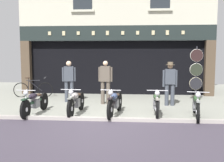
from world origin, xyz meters
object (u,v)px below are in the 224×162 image
object	(u,v)px
motorcycle_center_right	(156,103)
shopkeeper_center	(105,80)
motorcycle_center	(115,102)
motorcycle_right	(196,104)
advert_board_near	(74,56)
motorcycle_left	(35,102)
salesman_left	(69,79)
salesman_right	(170,82)
leaning_bicycle	(33,89)
tyre_sign_pole	(196,70)
motorcycle_center_left	(76,102)

from	to	relation	value
motorcycle_center_right	shopkeeper_center	bearing A→B (deg)	-42.19
motorcycle_center	shopkeeper_center	distance (m)	2.03
motorcycle_right	advert_board_near	world-z (taller)	advert_board_near
motorcycle_left	motorcycle_center	distance (m)	2.63
salesman_left	advert_board_near	xyz separation A→B (m)	(-0.33, 2.33, 0.92)
motorcycle_center	motorcycle_right	xyz separation A→B (m)	(2.55, -0.07, -0.01)
motorcycle_left	motorcycle_right	size ratio (longest dim) A/B	1.00
shopkeeper_center	salesman_right	distance (m)	2.49
advert_board_near	leaning_bicycle	size ratio (longest dim) A/B	0.57
motorcycle_right	tyre_sign_pole	distance (m)	3.40
motorcycle_center_left	motorcycle_center_right	size ratio (longest dim) A/B	1.01
shopkeeper_center	salesman_right	world-z (taller)	shopkeeper_center
salesman_right	tyre_sign_pole	size ratio (longest dim) A/B	0.73
motorcycle_center_right	motorcycle_center	bearing A→B (deg)	5.41
motorcycle_left	advert_board_near	size ratio (longest dim) A/B	2.01
motorcycle_center_left	tyre_sign_pole	distance (m)	5.56
motorcycle_center	motorcycle_left	bearing A→B (deg)	9.57
salesman_right	leaning_bicycle	xyz separation A→B (m)	(-5.99, 1.53, -0.56)
advert_board_near	leaning_bicycle	distance (m)	2.54
motorcycle_left	motorcycle_center_right	bearing A→B (deg)	-174.40
tyre_sign_pole	shopkeeper_center	bearing A→B (deg)	-161.77
motorcycle_center_left	salesman_left	world-z (taller)	salesman_left
tyre_sign_pole	advert_board_near	size ratio (longest dim) A/B	2.27
motorcycle_left	motorcycle_right	world-z (taller)	motorcycle_left
tyre_sign_pole	advert_board_near	distance (m)	5.85
motorcycle_center_left	salesman_right	xyz separation A→B (m)	(3.26, 1.75, 0.50)
salesman_left	shopkeeper_center	distance (m)	1.59
motorcycle_right	tyre_sign_pole	xyz separation A→B (m)	(0.70, 3.21, 0.87)
shopkeeper_center	advert_board_near	world-z (taller)	advert_board_near
motorcycle_center_right	motorcycle_right	world-z (taller)	motorcycle_center_right
motorcycle_left	motorcycle_center_left	bearing A→B (deg)	-170.86
salesman_right	motorcycle_right	bearing A→B (deg)	107.30
motorcycle_left	motorcycle_right	xyz separation A→B (m)	(5.18, 0.01, 0.00)
motorcycle_left	motorcycle_center	xyz separation A→B (m)	(2.63, 0.08, 0.02)
motorcycle_center_right	leaning_bicycle	size ratio (longest dim) A/B	1.10
motorcycle_center_right	salesman_right	bearing A→B (deg)	-107.59
motorcycle_center	salesman_right	size ratio (longest dim) A/B	1.23
motorcycle_right	leaning_bicycle	xyz separation A→B (m)	(-6.57, 3.41, -0.05)
salesman_left	advert_board_near	distance (m)	2.53
motorcycle_left	salesman_right	distance (m)	5.00
salesman_left	leaning_bicycle	distance (m)	2.31
motorcycle_left	motorcycle_center_left	xyz separation A→B (m)	(1.34, 0.13, 0.01)
motorcycle_left	advert_board_near	xyz separation A→B (m)	(0.24, 4.67, 1.45)
motorcycle_center_left	motorcycle_center_right	bearing A→B (deg)	-177.17
leaning_bicycle	advert_board_near	bearing A→B (deg)	116.85
salesman_left	leaning_bicycle	world-z (taller)	salesman_left
motorcycle_left	salesman_right	world-z (taller)	salesman_right
salesman_right	advert_board_near	xyz separation A→B (m)	(-4.36, 2.78, 0.94)
motorcycle_center	salesman_left	distance (m)	3.09
shopkeeper_center	salesman_left	bearing A→B (deg)	-8.87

